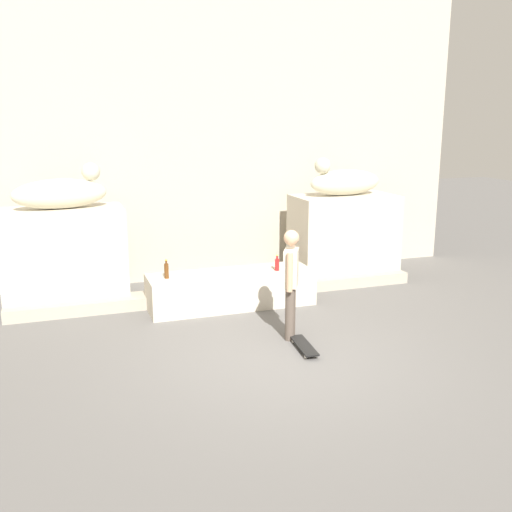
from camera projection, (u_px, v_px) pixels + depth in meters
The scene contains 12 objects.
ground_plane at pixel (285, 361), 8.08m from camera, with size 40.00×40.00×0.00m, color #605E5B.
facade_wall at pixel (196, 122), 11.89m from camera, with size 11.43×0.60×6.36m, color #B9B09D.
pedestal_left at pixel (65, 257), 10.36m from camera, with size 2.10×1.12×1.73m, color beige.
pedestal_right at pixel (343, 237), 12.10m from camera, with size 2.10×1.12×1.73m, color beige.
statue_reclining_left at pixel (62, 192), 10.11m from camera, with size 1.66×0.75×0.78m.
statue_reclining_right at pixel (344, 181), 11.82m from camera, with size 1.65×0.73×0.78m.
ledge_block at pixel (231, 289), 10.38m from camera, with size 2.92×0.89×0.61m, color beige.
skater at pixel (291, 279), 8.74m from camera, with size 0.34×0.49×1.67m.
skateboard at pixel (304, 346), 8.46m from camera, with size 0.28×0.82×0.08m.
bottle_brown at pixel (166, 270), 9.91m from camera, with size 0.08×0.08×0.33m.
bottle_red at pixel (277, 264), 10.42m from camera, with size 0.08×0.08×0.28m.
stair_step at pixel (224, 293), 10.87m from camera, with size 7.59×0.50×0.21m, color #A9A08F.
Camera 1 is at (-2.82, -6.99, 3.29)m, focal length 41.14 mm.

